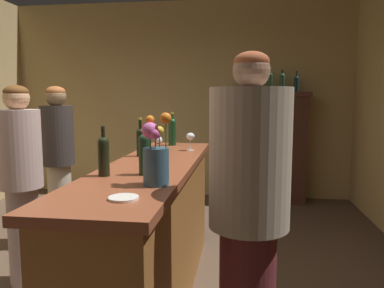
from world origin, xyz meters
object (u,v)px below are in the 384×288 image
object	(u,v)px
wine_bottle_riesling	(172,130)
wine_bottle_merlot	(104,154)
display_bottle_midright	(282,82)
patron_in_navy	(58,157)
display_bottle_left	(244,82)
display_bottle_right	(296,83)
wine_bottle_rose	(145,152)
display_cabinet	(267,145)
bartender	(249,214)
flower_arrangement	(156,157)
display_bottle_center	(270,81)
patron_redhead	(21,177)
wine_bottle_malbec	(140,140)
wine_glass_front	(190,137)
cheese_plate	(124,198)
display_bottle_midleft	(257,82)
wine_glass_mid	(159,141)
bar_counter	(153,233)

from	to	relation	value
wine_bottle_riesling	wine_bottle_merlot	bearing A→B (deg)	-94.92
display_bottle_midright	patron_in_navy	world-z (taller)	display_bottle_midright
display_bottle_left	display_bottle_right	xyz separation A→B (m)	(0.73, -0.00, -0.02)
wine_bottle_rose	display_bottle_midright	distance (m)	3.50
display_cabinet	patron_in_navy	size ratio (longest dim) A/B	0.98
wine_bottle_riesling	bartender	world-z (taller)	bartender
wine_bottle_rose	display_bottle_left	xyz separation A→B (m)	(0.59, 3.27, 0.56)
display_bottle_left	patron_in_navy	bearing A→B (deg)	-134.15
flower_arrangement	display_bottle_midright	bearing A→B (deg)	74.24
display_bottle_left	display_bottle_center	size ratio (longest dim) A/B	0.96
patron_in_navy	patron_redhead	world-z (taller)	patron_in_navy
wine_bottle_riesling	wine_bottle_malbec	size ratio (longest dim) A/B	1.05
wine_bottle_malbec	wine_glass_front	bearing A→B (deg)	47.53
wine_bottle_merlot	display_bottle_midright	distance (m)	3.65
cheese_plate	patron_redhead	distance (m)	1.62
wine_bottle_malbec	display_bottle_right	bearing A→B (deg)	59.03
display_cabinet	wine_bottle_malbec	distance (m)	2.84
cheese_plate	display_bottle_midleft	bearing A→B (deg)	79.20
wine_glass_front	display_bottle_midleft	size ratio (longest dim) A/B	0.49
wine_bottle_riesling	flower_arrangement	world-z (taller)	flower_arrangement
patron_redhead	patron_in_navy	bearing A→B (deg)	111.53
bartender	wine_glass_front	bearing A→B (deg)	-83.57
wine_glass_front	wine_glass_mid	size ratio (longest dim) A/B	1.07
wine_bottle_rose	wine_bottle_riesling	bearing A→B (deg)	94.18
display_cabinet	display_bottle_left	xyz separation A→B (m)	(-0.35, -0.00, 0.91)
display_bottle_midleft	display_bottle_center	distance (m)	0.19
wine_glass_mid	bartender	world-z (taller)	bartender
wine_glass_mid	display_bottle_midleft	xyz separation A→B (m)	(0.88, 2.44, 0.59)
bar_counter	display_bottle_center	xyz separation A→B (m)	(1.01, 2.88, 1.22)
patron_in_navy	flower_arrangement	bearing A→B (deg)	-7.91
display_bottle_midleft	patron_redhead	distance (m)	3.46
display_bottle_left	patron_redhead	xyz separation A→B (m)	(-1.75, -2.74, -0.85)
bar_counter	flower_arrangement	world-z (taller)	flower_arrangement
wine_bottle_merlot	display_bottle_midleft	world-z (taller)	display_bottle_midleft
wine_bottle_rose	cheese_plate	bearing A→B (deg)	-85.33
wine_bottle_rose	display_bottle_midleft	world-z (taller)	display_bottle_midleft
bar_counter	patron_in_navy	bearing A→B (deg)	141.46
display_bottle_right	patron_in_navy	size ratio (longest dim) A/B	0.18
display_bottle_midleft	patron_redhead	bearing A→B (deg)	-125.10
wine_bottle_riesling	display_bottle_midright	bearing A→B (deg)	56.43
cheese_plate	patron_in_navy	size ratio (longest dim) A/B	0.09
flower_arrangement	display_bottle_center	distance (m)	3.67
flower_arrangement	display_bottle_midleft	bearing A→B (deg)	79.64
wine_bottle_riesling	display_bottle_center	bearing A→B (deg)	60.12
display_cabinet	wine_bottle_malbec	bearing A→B (deg)	-114.39
wine_bottle_merlot	flower_arrangement	size ratio (longest dim) A/B	0.77
bartender	wine_bottle_riesling	bearing A→B (deg)	-80.43
bar_counter	display_bottle_midleft	distance (m)	3.23
wine_glass_mid	display_bottle_midright	size ratio (longest dim) A/B	0.49
wine_bottle_riesling	display_bottle_right	world-z (taller)	display_bottle_right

